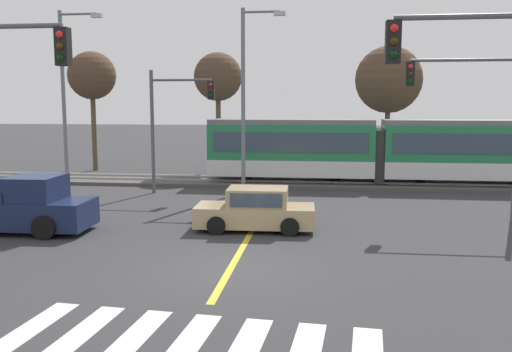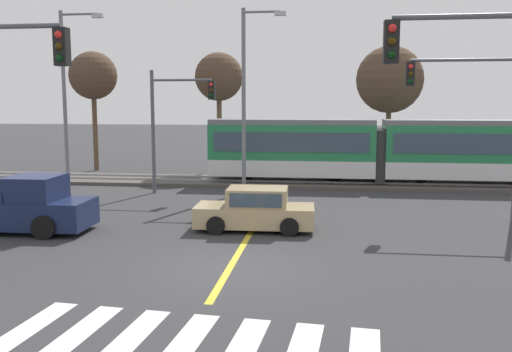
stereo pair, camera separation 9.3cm
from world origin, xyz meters
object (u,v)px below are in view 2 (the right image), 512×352
object	(u,v)px
pickup_truck	(18,208)
street_lamp_centre	(247,90)
traffic_light_mid_right	(481,108)
street_lamp_west	(68,89)
light_rail_tram	(379,148)
sedan_crossing	(255,210)
traffic_light_far_left	(173,114)
bare_tree_west	(219,78)
bare_tree_east	(390,80)
traffic_light_near_right	(501,108)
bare_tree_far_west	(93,76)

from	to	relation	value
pickup_truck	street_lamp_centre	bearing A→B (deg)	53.98
pickup_truck	traffic_light_mid_right	size ratio (longest dim) A/B	0.84
street_lamp_west	light_rail_tram	bearing A→B (deg)	10.55
sedan_crossing	traffic_light_mid_right	distance (m)	9.25
traffic_light_far_left	street_lamp_centre	bearing A→B (deg)	10.93
light_rail_tram	bare_tree_west	distance (m)	11.24
light_rail_tram	street_lamp_centre	distance (m)	8.10
traffic_light_mid_right	bare_tree_west	world-z (taller)	bare_tree_west
street_lamp_west	pickup_truck	bearing A→B (deg)	-74.35
traffic_light_far_left	bare_tree_west	world-z (taller)	bare_tree_west
bare_tree_east	traffic_light_near_right	bearing A→B (deg)	-90.73
pickup_truck	bare_tree_east	distance (m)	23.85
bare_tree_far_west	pickup_truck	bearing A→B (deg)	-74.85
traffic_light_far_left	light_rail_tram	bearing A→B (deg)	20.80
traffic_light_far_left	traffic_light_mid_right	size ratio (longest dim) A/B	0.94
traffic_light_mid_right	bare_tree_west	xyz separation A→B (m)	(-12.48, 12.94, 1.78)
street_lamp_west	bare_tree_east	size ratio (longest dim) A/B	1.14
sedan_crossing	traffic_light_near_right	size ratio (longest dim) A/B	0.65
street_lamp_centre	traffic_light_near_right	bearing A→B (deg)	-62.89
sedan_crossing	street_lamp_centre	world-z (taller)	street_lamp_centre
sedan_crossing	bare_tree_far_west	xyz separation A→B (m)	(-12.89, 15.89, 5.55)
pickup_truck	street_lamp_west	xyz separation A→B (m)	(-2.68, 9.56, 4.36)
light_rail_tram	traffic_light_near_right	size ratio (longest dim) A/B	2.81
traffic_light_near_right	light_rail_tram	bearing A→B (deg)	92.48
sedan_crossing	bare_tree_west	distance (m)	16.89
traffic_light_mid_right	bare_tree_far_west	world-z (taller)	bare_tree_far_west
light_rail_tram	pickup_truck	bearing A→B (deg)	-137.13
sedan_crossing	traffic_light_near_right	bearing A→B (deg)	-47.56
light_rail_tram	bare_tree_east	xyz separation A→B (m)	(1.08, 5.54, 3.91)
traffic_light_mid_right	street_lamp_centre	size ratio (longest dim) A/B	0.71
street_lamp_west	bare_tree_west	xyz separation A→B (m)	(6.59, 7.13, 0.89)
light_rail_tram	traffic_light_near_right	world-z (taller)	traffic_light_near_right
traffic_light_mid_right	street_lamp_west	xyz separation A→B (m)	(-19.07, 5.81, 0.90)
sedan_crossing	bare_tree_east	bearing A→B (deg)	69.20
light_rail_tram	pickup_truck	distance (m)	18.54
traffic_light_near_right	street_lamp_west	bearing A→B (deg)	138.70
traffic_light_mid_right	pickup_truck	bearing A→B (deg)	-167.11
pickup_truck	bare_tree_east	bearing A→B (deg)	51.08
pickup_truck	traffic_light_mid_right	bearing A→B (deg)	12.89
traffic_light_far_left	traffic_light_near_right	size ratio (longest dim) A/B	0.93
light_rail_tram	street_lamp_centre	world-z (taller)	street_lamp_centre
traffic_light_mid_right	bare_tree_east	distance (m)	14.57
traffic_light_near_right	traffic_light_mid_right	bearing A→B (deg)	77.36
sedan_crossing	street_lamp_west	xyz separation A→B (m)	(-10.92, 8.28, 4.50)
traffic_light_mid_right	bare_tree_far_west	bearing A→B (deg)	147.46
bare_tree_west	pickup_truck	bearing A→B (deg)	-103.18
traffic_light_mid_right	street_lamp_centre	bearing A→B (deg)	149.73
traffic_light_far_left	street_lamp_centre	xyz separation A→B (m)	(3.59, 0.69, 1.15)
bare_tree_east	bare_tree_west	bearing A→B (deg)	-172.40
pickup_truck	bare_tree_far_west	xyz separation A→B (m)	(-4.65, 17.17, 5.41)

